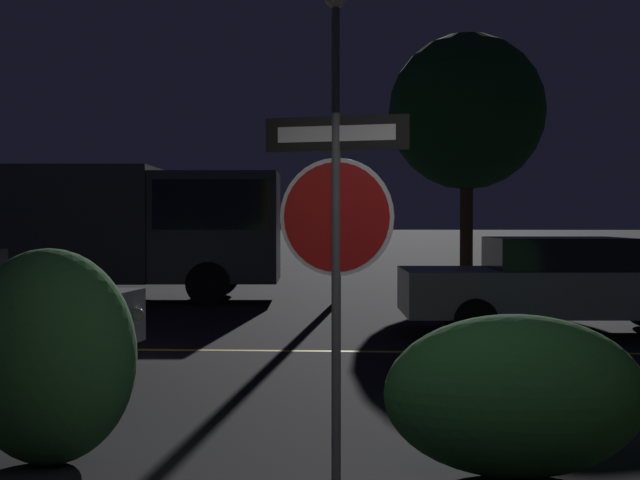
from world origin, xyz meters
TOP-DOWN VIEW (x-y plane):
  - road_center_stripe at (0.00, 7.21)m, footprint 33.66×0.12m
  - stop_sign at (-0.33, 1.64)m, footprint 0.92×0.24m
  - hedge_bush_1 at (-2.30, 1.95)m, footprint 1.20×0.99m
  - hedge_bush_2 at (0.83, 1.80)m, footprint 1.70×0.86m
  - passing_car_2 at (2.74, 9.08)m, footprint 4.94×2.14m
  - delivery_truck at (-5.11, 14.07)m, footprint 6.79×2.73m
  - street_lamp at (-0.76, 13.48)m, footprint 0.47×0.47m
  - tree_0 at (2.31, 18.10)m, footprint 3.83×3.83m

SIDE VIEW (x-z plane):
  - road_center_stripe at x=0.00m, z-range 0.00..0.01m
  - hedge_bush_2 at x=0.83m, z-range 0.00..1.06m
  - passing_car_2 at x=2.74m, z-range 0.01..1.42m
  - hedge_bush_1 at x=-2.30m, z-range 0.00..1.48m
  - delivery_truck at x=-5.11m, z-range 0.21..2.95m
  - stop_sign at x=-0.33m, z-range 0.50..2.85m
  - street_lamp at x=-0.76m, z-range 1.08..7.35m
  - tree_0 at x=2.31m, z-range 1.18..7.41m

